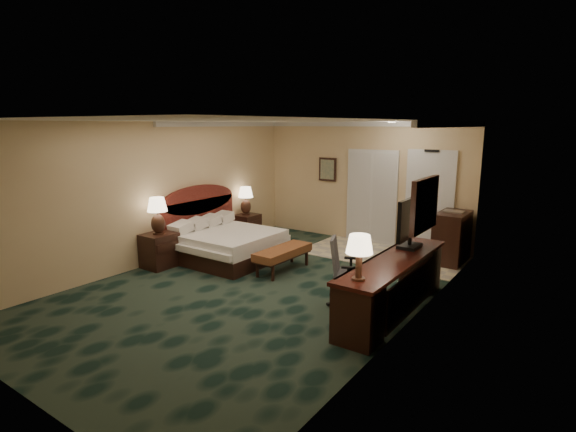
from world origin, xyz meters
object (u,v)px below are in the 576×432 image
Objects in this scene: nightstand_near at (160,250)px; bed at (227,246)px; lamp_near at (158,216)px; minibar at (452,237)px; desk at (393,286)px; nightstand_far at (247,227)px; desk_chair at (350,272)px; lamp_far at (246,201)px; tv at (411,223)px; bed_bench at (283,260)px.

bed is at bearing 55.41° from nightstand_near.
bed is 1.47m from lamp_near.
desk is at bearing -90.10° from minibar.
nightstand_far is 0.58× the size of desk_chair.
desk_chair is at bearing 6.88° from nightstand_near.
lamp_far is 0.65× the size of minibar.
lamp_near is at bearing -28.66° from nightstand_near.
desk_chair is 1.02× the size of minibar.
lamp_near is 5.61m from minibar.
tv is at bearing 2.49° from bed.
nightstand_near is 4.61m from tv.
bed is 1.30m from nightstand_near.
minibar reaches higher than bed_bench.
bed is 1.69m from nightstand_far.
bed reaches higher than bed_bench.
lamp_near is at bearing -149.25° from bed_bench.
desk_chair is (3.82, -2.13, -0.40)m from lamp_far.
desk_chair reaches higher than nightstand_far.
desk is at bearing -87.22° from tv.
minibar is (0.05, 2.22, -0.69)m from tv.
minibar is at bearing 10.89° from lamp_far.
bed_bench is at bearing 29.06° from nightstand_near.
nightstand_near is 2.58m from nightstand_far.
bed_bench is 2.52m from tv.
tv is (3.63, 0.16, 0.89)m from bed.
tv is 0.99× the size of desk_chair.
lamp_near is (0.02, -0.01, 0.67)m from nightstand_near.
tv is 2.33m from minibar.
bed_bench is at bearing 165.83° from desk.
nightstand_near is 1.11× the size of nightstand_far.
lamp_far reaches higher than nightstand_far.
tv is at bearing 15.88° from lamp_near.
minibar reaches higher than desk.
bed_bench is (2.02, 1.15, -0.77)m from lamp_near.
desk is at bearing 6.98° from nightstand_near.
desk is (3.67, -0.53, 0.11)m from bed.
desk is 0.67m from desk_chair.
nightstand_near is 0.94× the size of lamp_near.
minibar reaches higher than nightstand_far.
tv reaches higher than desk_chair.
minibar reaches higher than nightstand_near.
nightstand_far reaches higher than bed_bench.
lamp_far is 0.64× the size of desk_chair.
desk is (2.36, -0.60, 0.18)m from bed_bench.
lamp_near is at bearing -88.18° from lamp_far.
nightstand_far is at bearing 90.56° from nightstand_near.
lamp_far is at bearing 91.40° from nightstand_near.
bed_bench is 1.28× the size of minibar.
lamp_far reaches higher than bed.
nightstand_near is 4.44m from desk.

